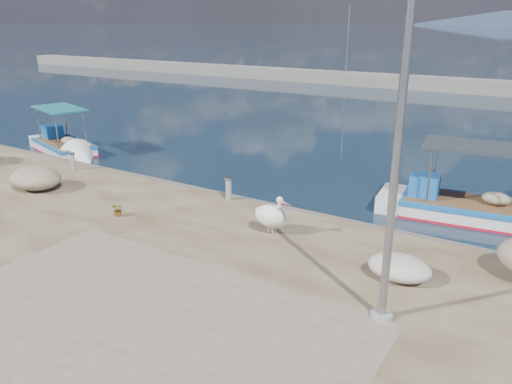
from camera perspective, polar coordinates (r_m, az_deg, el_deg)
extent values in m
plane|color=#162635|center=(12.67, -9.31, -10.38)|extent=(1400.00, 1400.00, 0.00)
cube|color=gray|center=(10.03, -16.65, -16.28)|extent=(9.00, 7.00, 0.01)
cube|color=gray|center=(49.04, 23.51, 11.03)|extent=(120.00, 2.20, 1.20)
cylinder|color=gray|center=(51.98, 10.44, 16.41)|extent=(0.16, 0.16, 7.00)
cone|color=#28384C|center=(662.69, 26.63, 17.37)|extent=(220.00, 220.00, 16.00)
cube|color=white|center=(26.31, -21.02, 4.39)|extent=(5.62, 3.19, 0.88)
cube|color=#1B61B1|center=(26.22, -21.12, 5.22)|extent=(4.20, 2.82, 0.13)
cube|color=#AB1525|center=(26.32, -21.01, 4.29)|extent=(4.20, 2.81, 0.11)
cube|color=#1B61B1|center=(27.38, -22.24, 6.42)|extent=(1.03, 1.03, 0.65)
cube|color=#195A66|center=(25.91, -21.58, 8.88)|extent=(3.29, 2.43, 0.07)
cube|color=white|center=(17.83, 23.17, -2.53)|extent=(6.16, 2.65, 0.98)
cube|color=#1B61B1|center=(17.69, 23.35, -1.21)|extent=(4.50, 2.51, 0.14)
cube|color=#AB1525|center=(17.85, 23.15, -2.69)|extent=(4.50, 2.49, 0.12)
cube|color=#1B61B1|center=(17.64, 18.72, 0.73)|extent=(1.03, 1.03, 0.72)
cube|color=#242A2F|center=(17.17, 24.18, 4.76)|extent=(3.48, 2.23, 0.08)
cylinder|color=tan|center=(14.02, 1.44, -4.14)|extent=(0.04, 0.04, 0.30)
cylinder|color=tan|center=(13.92, 1.90, -4.31)|extent=(0.04, 0.04, 0.30)
ellipsoid|color=white|center=(13.82, 1.69, -2.76)|extent=(1.00, 0.73, 0.64)
cylinder|color=white|center=(13.53, 2.57, -1.80)|extent=(0.23, 0.16, 0.55)
sphere|color=white|center=(13.42, 2.72, -0.90)|extent=(0.18, 0.18, 0.18)
cone|color=#D36C52|center=(13.31, 3.42, -1.29)|extent=(0.45, 0.18, 0.13)
cylinder|color=gray|center=(9.29, 15.85, 4.79)|extent=(0.16, 0.16, 7.00)
cylinder|color=gray|center=(10.65, 14.14, -13.49)|extent=(0.44, 0.44, 0.10)
cylinder|color=gray|center=(16.51, -3.16, 0.32)|extent=(0.19, 0.19, 0.75)
cylinder|color=gray|center=(16.39, -3.18, 1.56)|extent=(0.26, 0.26, 0.06)
cylinder|color=gray|center=(21.14, -20.21, 3.27)|extent=(0.17, 0.17, 0.67)
cylinder|color=gray|center=(21.06, -20.32, 4.15)|extent=(0.23, 0.23, 0.06)
imported|color=#33722D|center=(15.75, -15.46, -1.95)|extent=(0.41, 0.36, 0.42)
ellipsoid|color=silver|center=(12.08, 16.08, -8.30)|extent=(1.46, 1.09, 0.55)
ellipsoid|color=tan|center=(19.26, -23.90, 1.47)|extent=(1.99, 1.54, 0.77)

